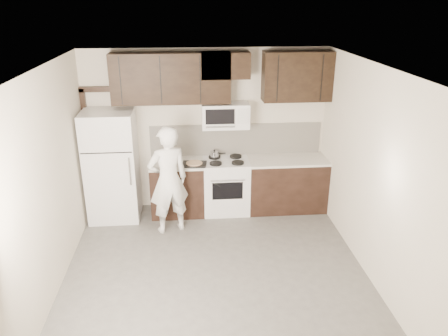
{
  "coord_description": "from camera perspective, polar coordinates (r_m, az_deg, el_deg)",
  "views": [
    {
      "loc": [
        -0.31,
        -4.79,
        3.46
      ],
      "look_at": [
        0.18,
        0.9,
        1.2
      ],
      "focal_mm": 35.0,
      "sensor_mm": 36.0,
      "label": 1
    }
  ],
  "objects": [
    {
      "name": "refrigerator",
      "position": [
        7.26,
        -14.42,
        0.27
      ],
      "size": [
        0.8,
        0.76,
        1.8
      ],
      "color": "silver",
      "rests_on": "floor"
    },
    {
      "name": "saucepan",
      "position": [
        7.33,
        -1.24,
        1.77
      ],
      "size": [
        0.26,
        0.15,
        0.15
      ],
      "color": "silver",
      "rests_on": "stove"
    },
    {
      "name": "pizza",
      "position": [
        7.05,
        -3.91,
        0.65
      ],
      "size": [
        0.29,
        0.29,
        0.02
      ],
      "primitive_type": "cylinder",
      "rotation": [
        0.0,
        0.0,
        -0.11
      ],
      "color": "#D5B68F",
      "rests_on": "baking_tray"
    },
    {
      "name": "back_wall",
      "position": [
        7.35,
        -2.3,
        4.95
      ],
      "size": [
        4.0,
        0.0,
        4.0
      ],
      "primitive_type": "plane",
      "rotation": [
        1.57,
        0.0,
        0.0
      ],
      "color": "beige",
      "rests_on": "ground"
    },
    {
      "name": "upper_cabinets",
      "position": [
        6.98,
        -0.6,
        11.93
      ],
      "size": [
        3.48,
        0.35,
        0.78
      ],
      "color": "black",
      "rests_on": "back_wall"
    },
    {
      "name": "ceiling",
      "position": [
        4.86,
        -1.21,
        12.63
      ],
      "size": [
        4.5,
        4.5,
        0.0
      ],
      "primitive_type": "plane",
      "rotation": [
        3.14,
        0.0,
        0.0
      ],
      "color": "white",
      "rests_on": "back_wall"
    },
    {
      "name": "backsplash",
      "position": [
        7.43,
        1.59,
        3.77
      ],
      "size": [
        2.9,
        0.02,
        0.54
      ],
      "primitive_type": "cube",
      "color": "silver",
      "rests_on": "counter_run"
    },
    {
      "name": "microwave",
      "position": [
        7.11,
        0.17,
        6.89
      ],
      "size": [
        0.76,
        0.42,
        0.4
      ],
      "color": "silver",
      "rests_on": "upper_cabinets"
    },
    {
      "name": "person",
      "position": [
        6.66,
        -7.29,
        -1.6
      ],
      "size": [
        0.72,
        0.6,
        1.7
      ],
      "primitive_type": "imported",
      "rotation": [
        0.0,
        0.0,
        3.49
      ],
      "color": "white",
      "rests_on": "floor"
    },
    {
      "name": "baking_tray",
      "position": [
        7.06,
        -3.91,
        0.5
      ],
      "size": [
        0.42,
        0.33,
        0.02
      ],
      "primitive_type": "cube",
      "rotation": [
        0.0,
        0.0,
        -0.11
      ],
      "color": "black",
      "rests_on": "counter_run"
    },
    {
      "name": "door_trim",
      "position": [
        7.51,
        -17.08,
        3.54
      ],
      "size": [
        0.5,
        0.08,
        2.12
      ],
      "color": "black",
      "rests_on": "floor"
    },
    {
      "name": "stove",
      "position": [
        7.39,
        0.25,
        -2.3
      ],
      "size": [
        0.76,
        0.66,
        0.94
      ],
      "color": "silver",
      "rests_on": "floor"
    },
    {
      "name": "floor",
      "position": [
        5.92,
        -1.0,
        -14.16
      ],
      "size": [
        4.5,
        4.5,
        0.0
      ],
      "primitive_type": "plane",
      "color": "#514F4C",
      "rests_on": "ground"
    },
    {
      "name": "counter_run",
      "position": [
        7.43,
        2.58,
        -2.25
      ],
      "size": [
        2.95,
        0.64,
        0.91
      ],
      "color": "black",
      "rests_on": "floor"
    }
  ]
}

